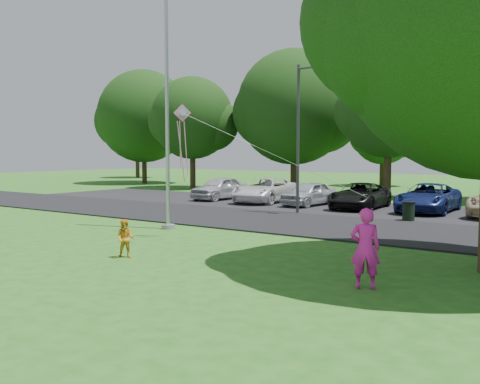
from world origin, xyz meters
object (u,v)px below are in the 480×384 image
Objects in this scene: child_yellow at (125,239)px; flagpole at (167,116)px; woman at (365,248)px; street_lamp at (303,125)px; kite at (186,128)px; trash_can at (409,212)px.

flagpole is at bearing 90.54° from child_yellow.
child_yellow is (2.80, -4.72, -3.65)m from flagpole.
child_yellow is (-6.52, -0.60, -0.33)m from woman.
flagpole is 7.21m from street_lamp.
woman is (9.32, -4.12, -3.32)m from flagpole.
kite reaches higher than child_yellow.
kite is at bearing -33.47° from flagpole.
trash_can is 10.16m from kite.
child_yellow is at bearing -83.70° from street_lamp.
trash_can is 0.79× the size of child_yellow.
woman is 8.21m from kite.
street_lamp is 13.74m from woman.
child_yellow is (-3.87, -11.81, 0.11)m from trash_can.
woman reaches higher than child_yellow.
woman is 1.63× the size of child_yellow.
trash_can is at bearing -101.94° from woman.
street_lamp is at bearing -81.28° from woman.
kite is (0.24, -8.35, -0.45)m from street_lamp.
street_lamp is 4.00× the size of woman.
kite is (-0.70, 3.33, 3.11)m from child_yellow.
street_lamp is at bearing -178.53° from trash_can.
flagpole is 10.44m from trash_can.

